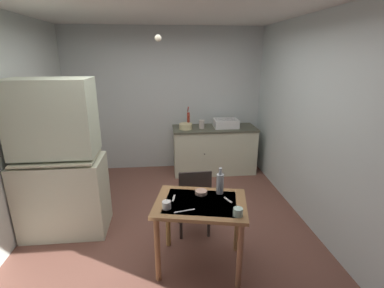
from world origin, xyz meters
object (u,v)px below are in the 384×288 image
dining_table (200,213)px  serving_bowl_wide (201,192)px  sink_basin (226,123)px  chair_far_side (194,198)px  hand_pump (188,119)px  mixing_bowl_counter (186,126)px  mug_dark (238,212)px  hutch_cabinet (60,165)px  glass_bottle (220,183)px

dining_table → serving_bowl_wide: size_ratio=8.11×
sink_basin → chair_far_side: (-0.80, -1.93, -0.46)m
hand_pump → serving_bowl_wide: (-0.08, -2.37, -0.27)m
mixing_bowl_counter → chair_far_side: bearing=-91.6°
mixing_bowl_counter → serving_bowl_wide: 2.28m
mixing_bowl_counter → mug_dark: mixing_bowl_counter is taller
hand_pump → chair_far_side: 2.05m
hutch_cabinet → serving_bowl_wide: hutch_cabinet is taller
mixing_bowl_counter → serving_bowl_wide: bearing=-90.5°
hand_pump → dining_table: hand_pump is taller
dining_table → serving_bowl_wide: (0.03, 0.17, 0.14)m
hutch_cabinet → mixing_bowl_counter: 2.33m
hutch_cabinet → chair_far_side: hutch_cabinet is taller
hutch_cabinet → glass_bottle: hutch_cabinet is taller
mug_dark → dining_table: bearing=137.4°
sink_basin → dining_table: bearing=-107.7°
hand_pump → mug_dark: hand_pump is taller
hutch_cabinet → mixing_bowl_counter: bearing=45.1°
sink_basin → glass_bottle: 2.39m
chair_far_side → serving_bowl_wide: (0.03, -0.39, 0.29)m
sink_basin → mug_dark: 2.82m
hand_pump → mixing_bowl_counter: hand_pump is taller
sink_basin → serving_bowl_wide: 2.45m
hutch_cabinet → dining_table: bearing=-26.2°
hand_pump → chair_far_side: (-0.11, -1.97, -0.55)m
hand_pump → mug_dark: bearing=-85.9°
sink_basin → glass_bottle: (-0.57, -2.32, -0.08)m
dining_table → mug_dark: size_ratio=11.48×
hutch_cabinet → mug_dark: (1.91, -1.07, -0.11)m
mixing_bowl_counter → chair_far_side: mixing_bowl_counter is taller
hand_pump → glass_bottle: 2.37m
serving_bowl_wide → mug_dark: bearing=-58.2°
dining_table → mixing_bowl_counter: bearing=88.9°
serving_bowl_wide → glass_bottle: 0.22m
hand_pump → mixing_bowl_counter: 0.16m
serving_bowl_wide → mug_dark: 0.53m
serving_bowl_wide → glass_bottle: bearing=0.2°
sink_basin → hand_pump: size_ratio=1.13×
hand_pump → dining_table: size_ratio=0.38×
chair_far_side → serving_bowl_wide: chair_far_side is taller
serving_bowl_wide → mug_dark: mug_dark is taller
glass_bottle → serving_bowl_wide: bearing=-179.8°
mug_dark → mixing_bowl_counter: bearing=95.4°
hutch_cabinet → dining_table: 1.80m
hutch_cabinet → mixing_bowl_counter: (1.65, 1.65, 0.02)m
sink_basin → mug_dark: bearing=-100.0°
hutch_cabinet → chair_far_side: (1.59, -0.23, -0.41)m
glass_bottle → chair_far_side: bearing=120.7°
hand_pump → sink_basin: bearing=-3.7°
serving_bowl_wide → hand_pump: bearing=88.1°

